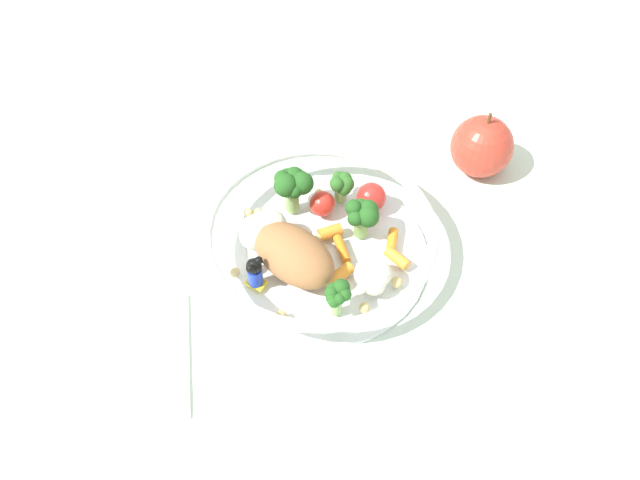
% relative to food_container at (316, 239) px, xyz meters
% --- Properties ---
extents(ground_plane, '(2.40, 2.40, 0.00)m').
position_rel_food_container_xyz_m(ground_plane, '(-0.01, -0.01, -0.03)').
color(ground_plane, silver).
extents(food_container, '(0.23, 0.23, 0.07)m').
position_rel_food_container_xyz_m(food_container, '(0.00, 0.00, 0.00)').
color(food_container, white).
rests_on(food_container, ground_plane).
extents(loose_apple, '(0.07, 0.07, 0.08)m').
position_rel_food_container_xyz_m(loose_apple, '(0.22, 0.04, 0.01)').
color(loose_apple, '#BC3828').
rests_on(loose_apple, ground_plane).
extents(folded_napkin, '(0.16, 0.16, 0.01)m').
position_rel_food_container_xyz_m(folded_napkin, '(-0.21, -0.03, -0.03)').
color(folded_napkin, white).
rests_on(folded_napkin, ground_plane).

